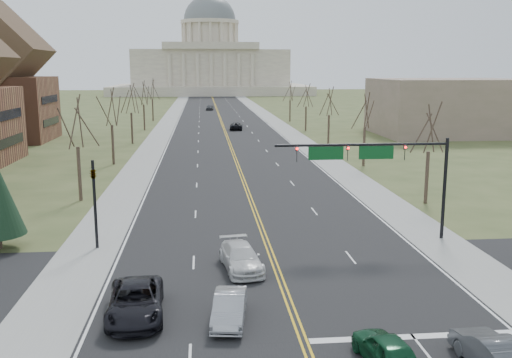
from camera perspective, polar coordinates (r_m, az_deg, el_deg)
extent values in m
plane|color=#3D4C26|center=(27.22, 4.42, -14.97)|extent=(600.00, 600.00, 0.00)
cube|color=black|center=(134.68, -3.56, 5.95)|extent=(20.00, 380.00, 0.01)
cube|color=black|center=(32.64, 2.61, -10.38)|extent=(120.00, 14.00, 0.01)
cube|color=gray|center=(134.83, -8.69, 5.85)|extent=(4.00, 380.00, 0.03)
cube|color=gray|center=(135.59, 1.55, 6.00)|extent=(4.00, 380.00, 0.03)
cube|color=gold|center=(134.68, -3.56, 5.95)|extent=(0.42, 380.00, 0.01)
cube|color=silver|center=(134.72, -7.75, 5.87)|extent=(0.15, 380.00, 0.01)
cube|color=silver|center=(135.35, 0.62, 6.00)|extent=(0.15, 380.00, 0.01)
cube|color=silver|center=(27.59, 15.44, -14.95)|extent=(9.50, 0.50, 0.01)
cube|color=beige|center=(274.30, -4.54, 8.94)|extent=(90.00, 60.00, 4.00)
cube|color=beige|center=(274.12, -4.58, 11.03)|extent=(70.00, 40.00, 16.00)
cube|color=beige|center=(253.80, -4.53, 13.17)|extent=(42.00, 3.00, 3.00)
cylinder|color=beige|center=(274.48, -4.62, 13.95)|extent=(24.00, 24.00, 12.00)
cylinder|color=beige|center=(274.91, -4.64, 15.36)|extent=(27.00, 27.00, 1.60)
ellipsoid|color=slate|center=(274.97, -4.65, 15.53)|extent=(24.00, 24.00, 22.80)
cylinder|color=black|center=(42.00, 18.32, -0.95)|extent=(0.24, 0.24, 7.20)
cylinder|color=black|center=(39.44, 10.58, 3.40)|extent=(12.00, 0.18, 0.18)
imported|color=black|center=(40.44, 14.65, 2.62)|extent=(0.35, 0.40, 1.10)
sphere|color=#FF0C0C|center=(40.25, 14.74, 3.08)|extent=(0.18, 0.18, 0.18)
imported|color=black|center=(39.25, 9.14, 2.60)|extent=(0.35, 0.40, 1.10)
sphere|color=#FF0C0C|center=(39.06, 9.21, 3.07)|extent=(0.18, 0.18, 0.18)
imported|color=black|center=(38.53, 4.09, 2.55)|extent=(0.35, 0.40, 1.10)
sphere|color=#FF0C0C|center=(38.33, 4.14, 3.04)|extent=(0.18, 0.18, 0.18)
cube|color=#0C4C1E|center=(39.80, 11.94, 2.61)|extent=(2.40, 0.12, 0.90)
cube|color=#0C4C1E|center=(38.91, 7.00, 2.58)|extent=(2.40, 0.12, 0.90)
cylinder|color=black|center=(39.29, -15.81, -2.51)|extent=(0.20, 0.20, 6.00)
imported|color=black|center=(38.85, -15.98, 0.65)|extent=(0.32, 0.36, 0.99)
cylinder|color=#31241D|center=(52.88, 16.71, 0.13)|extent=(0.32, 0.32, 4.68)
cylinder|color=#31241D|center=(54.10, -17.24, 0.49)|extent=(0.32, 0.32, 4.95)
cylinder|color=#31241D|center=(71.55, 10.75, 3.15)|extent=(0.32, 0.32, 4.68)
cylinder|color=#31241D|center=(73.56, -14.12, 3.33)|extent=(0.32, 0.32, 4.95)
cylinder|color=#31241D|center=(90.79, 7.27, 4.90)|extent=(0.32, 0.32, 4.68)
cylinder|color=#31241D|center=(93.24, -12.30, 4.98)|extent=(0.32, 0.32, 4.95)
cylinder|color=#31241D|center=(110.30, 5.00, 6.02)|extent=(0.32, 0.32, 4.68)
cylinder|color=#31241D|center=(113.04, -11.12, 6.04)|extent=(0.32, 0.32, 4.95)
cylinder|color=#31241D|center=(129.96, 3.41, 6.79)|extent=(0.32, 0.32, 4.68)
cylinder|color=#31241D|center=(132.89, -10.28, 6.79)|extent=(0.32, 0.32, 4.95)
cube|color=black|center=(78.44, -23.32, 3.50)|extent=(0.10, 9.80, 1.20)
cube|color=black|center=(78.13, -23.51, 5.92)|extent=(0.10, 9.80, 1.20)
cube|color=black|center=(101.63, -19.79, 5.44)|extent=(0.10, 9.80, 1.20)
cube|color=black|center=(101.38, -19.92, 7.51)|extent=(0.10, 9.80, 1.20)
cube|color=#756653|center=(109.67, 18.59, 6.86)|extent=(25.00, 20.00, 10.00)
imported|color=#0E3D22|center=(24.58, 12.95, -16.36)|extent=(2.22, 4.36, 1.42)
imported|color=#43464A|center=(25.44, 22.68, -15.84)|extent=(1.83, 4.73, 1.54)
imported|color=#95979C|center=(27.82, -2.67, -12.74)|extent=(2.00, 4.37, 1.39)
imported|color=black|center=(28.84, -11.96, -11.88)|extent=(2.96, 5.85, 1.58)
imported|color=silver|center=(34.49, -1.52, -7.85)|extent=(2.77, 5.36, 1.49)
imported|color=black|center=(112.26, -2.00, 5.31)|extent=(2.75, 5.31, 1.43)
imported|color=#4A4D52|center=(165.54, -4.64, 7.17)|extent=(2.28, 4.93, 1.64)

